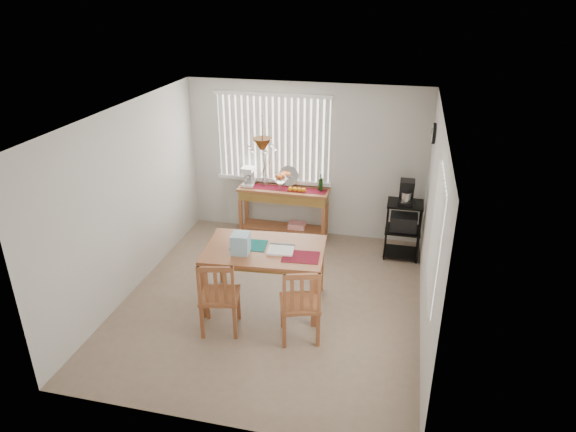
% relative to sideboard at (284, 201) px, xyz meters
% --- Properties ---
extents(ground, '(4.00, 4.50, 0.01)m').
position_rel_sideboard_xyz_m(ground, '(0.31, -2.01, -0.65)').
color(ground, '#8B735E').
extents(room_shell, '(4.20, 4.70, 2.70)m').
position_rel_sideboard_xyz_m(room_shell, '(0.32, -2.00, 1.04)').
color(room_shell, beige).
rests_on(room_shell, ground).
extents(sideboard, '(1.53, 0.43, 0.86)m').
position_rel_sideboard_xyz_m(sideboard, '(0.00, 0.00, 0.00)').
color(sideboard, '#9C5A34').
rests_on(sideboard, ground).
extents(sideboard_items, '(1.46, 0.36, 0.66)m').
position_rel_sideboard_xyz_m(sideboard_items, '(-0.25, 0.01, 0.35)').
color(sideboard_items, maroon).
rests_on(sideboard_items, sideboard).
extents(wire_cart, '(0.54, 0.44, 0.93)m').
position_rel_sideboard_xyz_m(wire_cart, '(2.00, -0.31, -0.09)').
color(wire_cart, black).
rests_on(wire_cart, ground).
extents(cart_items, '(0.22, 0.26, 0.38)m').
position_rel_sideboard_xyz_m(cart_items, '(2.00, -0.30, 0.45)').
color(cart_items, black).
rests_on(cart_items, wire_cart).
extents(dining_table, '(1.64, 1.13, 0.83)m').
position_rel_sideboard_xyz_m(dining_table, '(0.24, -2.07, 0.09)').
color(dining_table, '#9C5A34').
rests_on(dining_table, ground).
extents(table_items, '(1.23, 0.53, 0.27)m').
position_rel_sideboard_xyz_m(table_items, '(0.10, -2.22, 0.29)').
color(table_items, '#126760').
rests_on(table_items, dining_table).
extents(chair_left, '(0.56, 0.56, 1.02)m').
position_rel_sideboard_xyz_m(chair_left, '(-0.14, -2.81, -0.15)').
color(chair_left, '#9C5A34').
rests_on(chair_left, ground).
extents(chair_right, '(0.59, 0.59, 1.02)m').
position_rel_sideboard_xyz_m(chair_right, '(0.86, -2.74, -0.15)').
color(chair_right, '#9C5A34').
rests_on(chair_right, ground).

